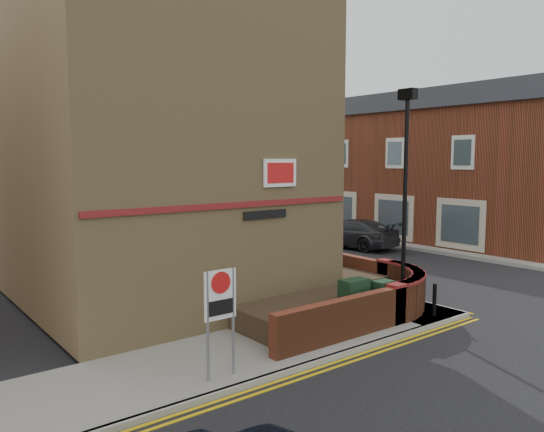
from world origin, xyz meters
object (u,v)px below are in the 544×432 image
at_px(silver_car_near, 302,243).
at_px(lamppost, 405,200).
at_px(zone_sign, 220,303).
at_px(utility_cabinet_large, 354,301).

bearing_deg(silver_car_near, lamppost, -96.04).
bearing_deg(lamppost, silver_car_near, 67.66).
relative_size(lamppost, zone_sign, 2.86).
relative_size(zone_sign, silver_car_near, 0.50).
distance_m(utility_cabinet_large, silver_car_near, 9.74).
xyz_separation_m(lamppost, utility_cabinet_large, (-1.90, 0.10, -2.62)).
xyz_separation_m(lamppost, zone_sign, (-6.60, -0.70, -1.70)).
xyz_separation_m(utility_cabinet_large, silver_car_near, (5.30, 8.17, 0.01)).
bearing_deg(zone_sign, utility_cabinet_large, 9.69).
bearing_deg(lamppost, utility_cabinet_large, 176.99).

